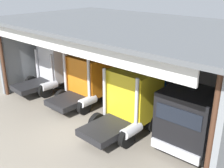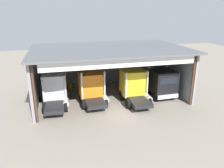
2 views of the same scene
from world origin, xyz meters
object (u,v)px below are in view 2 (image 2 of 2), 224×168
at_px(truck_white_yard_outside, 55,90).
at_px(tool_cart, 103,82).
at_px(truck_yellow_center_bay, 134,86).
at_px(truck_black_left_bay, 161,83).
at_px(truck_orange_center_left_bay, 92,87).
at_px(oil_drum, 70,86).

height_order(truck_white_yard_outside, tool_cart, truck_white_yard_outside).
relative_size(truck_yellow_center_bay, tool_cart, 4.74).
xyz_separation_m(truck_black_left_bay, tool_cart, (-5.46, 5.70, -1.19)).
xyz_separation_m(truck_orange_center_left_bay, oil_drum, (-2.02, 5.01, -1.28)).
relative_size(truck_white_yard_outside, oil_drum, 6.04).
distance_m(truck_orange_center_left_bay, oil_drum, 5.55).
xyz_separation_m(truck_orange_center_left_bay, truck_yellow_center_bay, (4.38, -0.86, 0.07)).
bearing_deg(tool_cart, oil_drum, -175.74).
height_order(truck_orange_center_left_bay, truck_black_left_bay, truck_orange_center_left_bay).
bearing_deg(truck_black_left_bay, truck_orange_center_left_bay, -4.55).
bearing_deg(truck_white_yard_outside, truck_orange_center_left_bay, 0.69).
bearing_deg(truck_black_left_bay, truck_yellow_center_bay, 6.41).
distance_m(truck_white_yard_outside, truck_yellow_center_bay, 8.22).
bearing_deg(truck_black_left_bay, oil_drum, -30.60).
xyz_separation_m(oil_drum, tool_cart, (4.33, 0.32, 0.07)).
relative_size(truck_black_left_bay, oil_drum, 6.25).
xyz_separation_m(truck_black_left_bay, oil_drum, (-9.79, 5.38, -1.26)).
bearing_deg(truck_orange_center_left_bay, truck_white_yard_outside, 176.63).
bearing_deg(truck_black_left_bay, truck_white_yard_outside, -4.49).
bearing_deg(truck_yellow_center_bay, truck_orange_center_left_bay, 170.18).
bearing_deg(oil_drum, truck_black_left_bay, -28.79).
relative_size(truck_orange_center_left_bay, oil_drum, 5.28).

